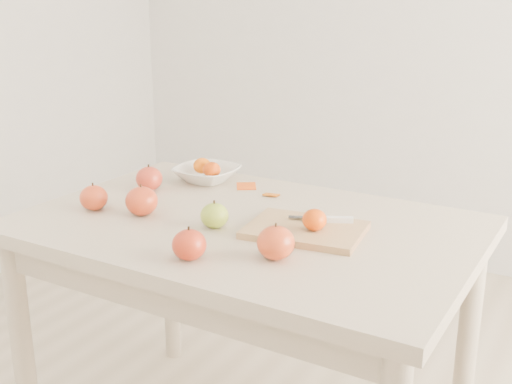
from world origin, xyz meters
The scene contains 15 objects.
table centered at (0.00, 0.00, 0.65)m, with size 1.20×0.80×0.75m.
cutting_board centered at (0.18, 0.00, 0.76)m, with size 0.29×0.21×0.02m, color tan.
board_tangerine centered at (0.21, -0.01, 0.80)m, with size 0.06×0.06×0.05m, color #E65808.
fruit_bowl centered at (-0.31, 0.27, 0.77)m, with size 0.20×0.20×0.05m, color white.
bowl_tangerine_near centered at (-0.34, 0.28, 0.80)m, with size 0.06×0.06×0.05m, color #E75A08.
bowl_tangerine_far centered at (-0.28, 0.25, 0.80)m, with size 0.06×0.06×0.05m, color #CD3C07.
orange_peel_a centered at (-0.16, 0.27, 0.75)m, with size 0.06×0.04×0.00m, color #CB480E.
orange_peel_b centered at (-0.05, 0.23, 0.75)m, with size 0.04×0.04×0.00m, color #CB600E.
paring_knife centered at (0.22, 0.07, 0.78)m, with size 0.16×0.08×0.01m.
apple_green centered at (-0.05, -0.08, 0.78)m, with size 0.07×0.07×0.07m, color #669C18.
apple_red_b centered at (-0.28, -0.10, 0.79)m, with size 0.09×0.09×0.08m, color maroon.
apple_red_d centered at (-0.42, -0.13, 0.79)m, with size 0.08×0.08×0.07m, color maroon.
apple_red_c centered at (0.02, -0.29, 0.79)m, with size 0.08×0.08×0.07m, color #8F0503.
apple_red_a centered at (-0.41, 0.09, 0.79)m, with size 0.08×0.08×0.07m, color maroon.
apple_red_e centered at (0.19, -0.18, 0.79)m, with size 0.09×0.09×0.08m, color maroon.
Camera 1 is at (0.84, -1.39, 1.33)m, focal length 45.00 mm.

